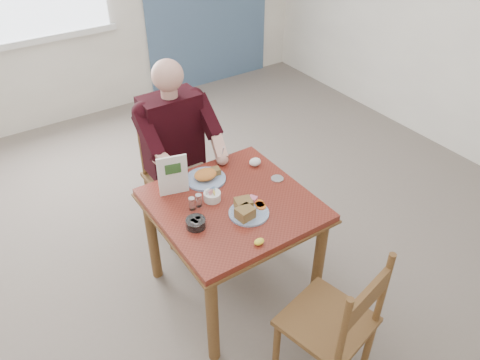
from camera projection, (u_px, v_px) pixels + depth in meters
floor at (234, 286)px, 3.24m from camera, size 6.00×6.00×0.00m
lemon_wedge at (259, 242)px, 2.49m from camera, size 0.07×0.06×0.03m
napkin at (255, 162)px, 3.09m from camera, size 0.08×0.07×0.05m
metal_dish at (277, 179)px, 2.97m from camera, size 0.09×0.09×0.01m
table at (233, 216)px, 2.86m from camera, size 0.92×0.92×0.75m
chair_far at (175, 174)px, 3.49m from camera, size 0.42×0.42×0.95m
chair_near at (335, 325)px, 2.41m from camera, size 0.50×0.50×0.95m
diner at (177, 141)px, 3.23m from camera, size 0.53×0.56×1.39m
near_plate at (247, 210)px, 2.69m from camera, size 0.25×0.24×0.08m
far_plate at (206, 176)px, 2.96m from camera, size 0.29×0.29×0.07m
caddy at (212, 196)px, 2.79m from camera, size 0.13×0.13×0.08m
shakers at (195, 202)px, 2.73m from camera, size 0.09×0.05×0.08m
creamer at (196, 223)px, 2.60m from camera, size 0.14×0.14×0.05m
menu at (173, 175)px, 2.78m from camera, size 0.18×0.06×0.27m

